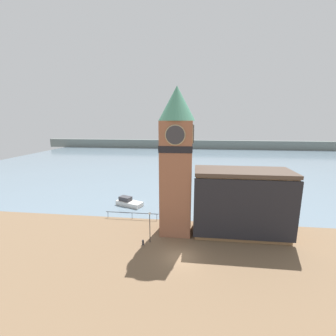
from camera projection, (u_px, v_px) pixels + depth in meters
ground_plane at (180, 257)px, 27.30m from camera, size 160.00×160.00×0.00m
water at (191, 160)px, 95.63m from camera, size 160.00×120.00×0.00m
far_shoreline at (192, 144)px, 133.98m from camera, size 180.00×3.00×5.00m
pier_railing at (132, 213)px, 37.91m from camera, size 9.10×0.08×1.09m
clock_tower at (176, 159)px, 31.69m from camera, size 5.02×5.02×20.88m
pier_building at (241, 202)px, 32.20m from camera, size 13.50×6.01×9.56m
boat_near at (129, 202)px, 44.07m from camera, size 5.69×3.85×1.65m
mooring_bollard_near at (143, 242)px, 29.99m from camera, size 0.29×0.29×0.74m
lamp_post at (150, 222)px, 30.12m from camera, size 0.32×0.32×4.37m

